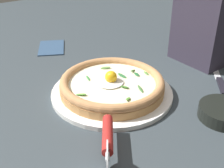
{
  "coord_description": "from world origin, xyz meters",
  "views": [
    {
      "loc": [
        -0.33,
        -0.53,
        0.41
      ],
      "look_at": [
        0.04,
        0.02,
        0.03
      ],
      "focal_mm": 46.09,
      "sensor_mm": 36.0,
      "label": 1
    }
  ],
  "objects_px": {
    "table_knife": "(220,82)",
    "pizza_cutter": "(108,141)",
    "side_bowl": "(224,112)",
    "folded_napkin": "(51,47)",
    "pizza": "(112,84)"
  },
  "relations": [
    {
      "from": "side_bowl",
      "to": "table_knife",
      "type": "bearing_deg",
      "value": 40.04
    },
    {
      "from": "side_bowl",
      "to": "pizza_cutter",
      "type": "bearing_deg",
      "value": 170.74
    },
    {
      "from": "pizza",
      "to": "pizza_cutter",
      "type": "distance_m",
      "value": 0.23
    },
    {
      "from": "side_bowl",
      "to": "table_knife",
      "type": "xyz_separation_m",
      "value": [
        0.14,
        0.11,
        -0.01
      ]
    },
    {
      "from": "pizza_cutter",
      "to": "side_bowl",
      "type": "bearing_deg",
      "value": -9.26
    },
    {
      "from": "table_knife",
      "to": "folded_napkin",
      "type": "xyz_separation_m",
      "value": [
        -0.3,
        0.52,
        0.0
      ]
    },
    {
      "from": "side_bowl",
      "to": "folded_napkin",
      "type": "xyz_separation_m",
      "value": [
        -0.17,
        0.63,
        -0.01
      ]
    },
    {
      "from": "table_knife",
      "to": "pizza_cutter",
      "type": "bearing_deg",
      "value": -171.5
    },
    {
      "from": "pizza",
      "to": "pizza_cutter",
      "type": "relative_size",
      "value": 1.94
    },
    {
      "from": "pizza",
      "to": "table_knife",
      "type": "relative_size",
      "value": 1.67
    },
    {
      "from": "side_bowl",
      "to": "folded_napkin",
      "type": "height_order",
      "value": "side_bowl"
    },
    {
      "from": "side_bowl",
      "to": "table_knife",
      "type": "height_order",
      "value": "side_bowl"
    },
    {
      "from": "pizza",
      "to": "side_bowl",
      "type": "height_order",
      "value": "pizza"
    },
    {
      "from": "pizza",
      "to": "table_knife",
      "type": "height_order",
      "value": "pizza"
    },
    {
      "from": "table_knife",
      "to": "folded_napkin",
      "type": "relative_size",
      "value": 1.2
    }
  ]
}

